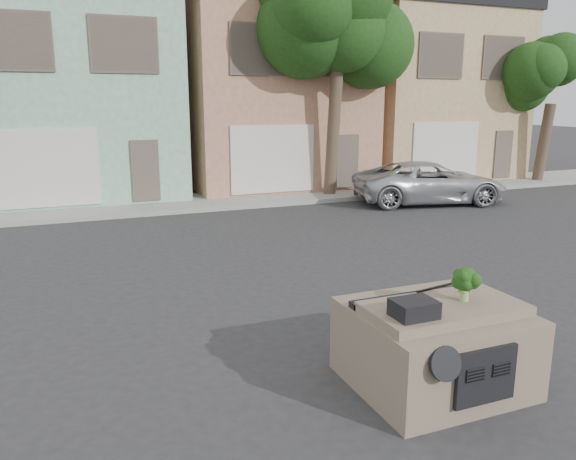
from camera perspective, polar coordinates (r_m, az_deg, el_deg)
ground_plane at (r=9.95m, az=4.03°, el=-7.65°), size 120.00×120.00×0.00m
sidewalk at (r=19.59m, az=-9.65°, el=2.78°), size 40.00×3.00×0.15m
townhouse_mint at (r=22.84m, az=-21.15°, el=12.88°), size 7.20×8.20×7.55m
townhouse_tan at (r=24.25m, az=-2.65°, el=13.68°), size 7.20×8.20×7.55m
townhouse_beige at (r=27.69m, az=12.54°, el=13.32°), size 7.20×8.20×7.55m
silver_pickup at (r=20.22m, az=14.10°, el=2.67°), size 5.61×3.52×1.44m
tree_near at (r=20.33m, az=4.72°, el=15.11°), size 4.40×4.00×8.50m
tree_far at (r=26.38m, az=24.80°, el=10.79°), size 3.20×3.00×6.00m
car_dashboard at (r=7.38m, az=14.62°, el=-11.00°), size 2.00×1.80×1.12m
instrument_hump at (r=6.55m, az=12.68°, el=-7.79°), size 0.48×0.38×0.20m
wiper_arm at (r=7.62m, az=14.86°, el=-5.64°), size 0.69×0.15×0.02m
broccoli at (r=7.18m, az=17.54°, el=-5.26°), size 0.43×0.43×0.43m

